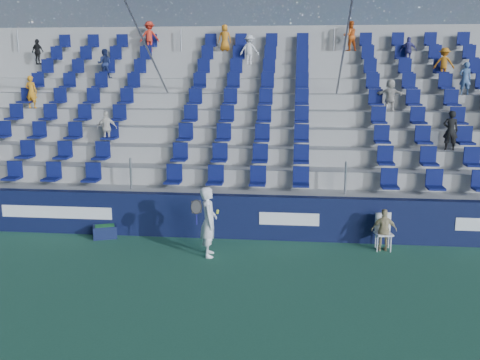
# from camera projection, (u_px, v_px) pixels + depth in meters

# --- Properties ---
(ground) EXTENTS (70.00, 70.00, 0.00)m
(ground) POSITION_uv_depth(u_px,v_px,m) (217.00, 282.00, 11.66)
(ground) COLOR #296147
(ground) RESTS_ON ground
(sponsor_wall) EXTENTS (24.00, 0.32, 1.20)m
(sponsor_wall) POSITION_uv_depth(u_px,v_px,m) (234.00, 217.00, 14.59)
(sponsor_wall) COLOR #0F1538
(sponsor_wall) RESTS_ON ground
(grandstand) EXTENTS (24.00, 8.17, 6.63)m
(grandstand) POSITION_uv_depth(u_px,v_px,m) (251.00, 137.00, 19.24)
(grandstand) COLOR gray
(grandstand) RESTS_ON ground
(tennis_player) EXTENTS (0.69, 0.70, 1.75)m
(tennis_player) POSITION_uv_depth(u_px,v_px,m) (209.00, 222.00, 13.13)
(tennis_player) COLOR white
(tennis_player) RESTS_ON ground
(line_judge_chair) EXTENTS (0.48, 0.49, 0.94)m
(line_judge_chair) POSITION_uv_depth(u_px,v_px,m) (383.00, 229.00, 13.71)
(line_judge_chair) COLOR white
(line_judge_chair) RESTS_ON ground
(line_judge) EXTENTS (0.65, 0.28, 1.09)m
(line_judge) POSITION_uv_depth(u_px,v_px,m) (384.00, 230.00, 13.57)
(line_judge) COLOR tan
(line_judge) RESTS_ON ground
(ball_bin) EXTENTS (0.73, 0.61, 0.35)m
(ball_bin) POSITION_uv_depth(u_px,v_px,m) (105.00, 231.00, 14.66)
(ball_bin) COLOR #10183A
(ball_bin) RESTS_ON ground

